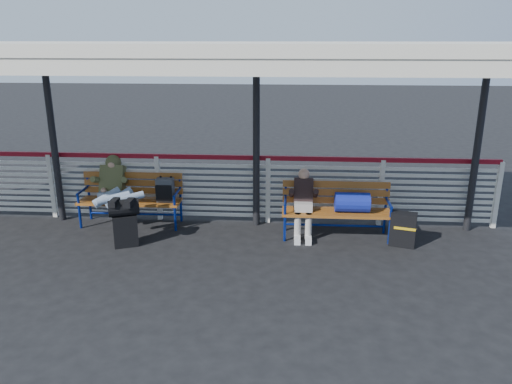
# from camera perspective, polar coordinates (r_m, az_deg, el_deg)

# --- Properties ---
(ground) EXTENTS (60.00, 60.00, 0.00)m
(ground) POSITION_cam_1_polar(r_m,az_deg,el_deg) (7.77, -14.40, -7.87)
(ground) COLOR black
(ground) RESTS_ON ground
(fence) EXTENTS (12.08, 0.08, 1.24)m
(fence) POSITION_cam_1_polar(r_m,az_deg,el_deg) (9.25, -11.10, 0.79)
(fence) COLOR silver
(fence) RESTS_ON ground
(canopy) EXTENTS (12.60, 3.60, 3.16)m
(canopy) POSITION_cam_1_polar(r_m,az_deg,el_deg) (7.90, -14.09, 15.39)
(canopy) COLOR silver
(canopy) RESTS_ON ground
(luggage_stack) EXTENTS (0.54, 0.42, 0.78)m
(luggage_stack) POSITION_cam_1_polar(r_m,az_deg,el_deg) (8.25, -14.79, -3.21)
(luggage_stack) COLOR black
(luggage_stack) RESTS_ON ground
(bench_left) EXTENTS (1.80, 0.56, 0.92)m
(bench_left) POSITION_cam_1_polar(r_m,az_deg,el_deg) (9.10, -13.15, -0.14)
(bench_left) COLOR #A65C20
(bench_left) RESTS_ON ground
(bench_right) EXTENTS (1.80, 0.56, 0.92)m
(bench_right) POSITION_cam_1_polar(r_m,az_deg,el_deg) (8.40, 9.99, -1.32)
(bench_right) COLOR #A65C20
(bench_right) RESTS_ON ground
(traveler_man) EXTENTS (0.94, 1.54, 0.77)m
(traveler_man) POSITION_cam_1_polar(r_m,az_deg,el_deg) (8.85, -15.78, -0.08)
(traveler_man) COLOR #8E9DBF
(traveler_man) RESTS_ON ground
(companion_person) EXTENTS (0.32, 0.66, 1.15)m
(companion_person) POSITION_cam_1_polar(r_m,az_deg,el_deg) (8.35, 5.43, -1.21)
(companion_person) COLOR #AFA79E
(companion_person) RESTS_ON ground
(suitcase_side) EXTENTS (0.45, 0.34, 0.56)m
(suitcase_side) POSITION_cam_1_polar(r_m,az_deg,el_deg) (8.37, 16.45, -4.11)
(suitcase_side) COLOR black
(suitcase_side) RESTS_ON ground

